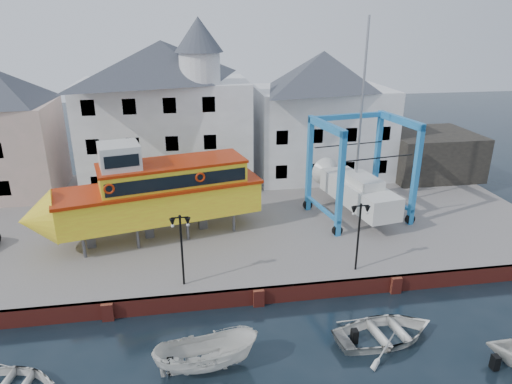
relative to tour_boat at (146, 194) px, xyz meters
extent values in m
plane|color=black|center=(6.18, -7.49, -4.13)|extent=(140.00, 140.00, 0.00)
cube|color=slate|center=(6.18, 3.51, -3.63)|extent=(44.00, 22.00, 1.00)
cube|color=maroon|center=(6.18, -7.37, -3.63)|extent=(44.00, 0.25, 1.00)
cube|color=maroon|center=(-1.82, -7.54, -3.63)|extent=(0.60, 0.36, 1.00)
cube|color=maroon|center=(6.18, -7.54, -3.63)|extent=(0.60, 0.36, 1.00)
cube|color=maroon|center=(14.18, -7.54, -3.63)|extent=(0.60, 0.36, 1.00)
cube|color=tan|center=(-11.82, 10.51, 0.62)|extent=(8.00, 7.00, 7.50)
cube|color=black|center=(-11.32, 7.05, -1.53)|extent=(1.00, 0.08, 1.20)
cube|color=silver|center=(1.18, 11.01, 1.37)|extent=(14.00, 8.00, 9.00)
pyramid|color=#363A3F|center=(1.18, 11.01, 7.47)|extent=(14.00, 8.00, 3.20)
cube|color=black|center=(-4.32, 7.05, -1.53)|extent=(1.00, 0.08, 1.20)
cube|color=black|center=(-1.32, 7.05, -1.53)|extent=(1.00, 0.08, 1.20)
cube|color=black|center=(1.68, 7.05, -1.53)|extent=(1.00, 0.08, 1.20)
cube|color=black|center=(4.68, 7.05, -1.53)|extent=(1.00, 0.08, 1.20)
cube|color=black|center=(-4.32, 7.05, 1.47)|extent=(1.00, 0.08, 1.20)
cube|color=black|center=(-1.32, 7.05, 1.47)|extent=(1.00, 0.08, 1.20)
cube|color=black|center=(1.68, 7.05, 1.47)|extent=(1.00, 0.08, 1.20)
cube|color=black|center=(4.68, 7.05, 1.47)|extent=(1.00, 0.08, 1.20)
cube|color=black|center=(-4.32, 7.05, 4.47)|extent=(1.00, 0.08, 1.20)
cube|color=black|center=(-1.32, 7.05, 4.47)|extent=(1.00, 0.08, 1.20)
cube|color=black|center=(1.68, 7.05, 4.47)|extent=(1.00, 0.08, 1.20)
cube|color=black|center=(4.68, 7.05, 4.47)|extent=(1.00, 0.08, 1.20)
cylinder|color=silver|center=(4.18, 8.61, 7.07)|extent=(3.20, 3.20, 2.40)
cone|color=#363A3F|center=(4.18, 8.61, 9.57)|extent=(3.80, 3.80, 2.60)
cube|color=silver|center=(15.18, 11.51, 0.87)|extent=(12.00, 8.00, 8.00)
pyramid|color=#363A3F|center=(15.18, 11.51, 6.47)|extent=(12.00, 8.00, 3.20)
cube|color=black|center=(10.68, 7.55, -1.53)|extent=(1.00, 0.08, 1.20)
cube|color=black|center=(13.68, 7.55, -1.53)|extent=(1.00, 0.08, 1.20)
cube|color=black|center=(16.68, 7.55, -1.53)|extent=(1.00, 0.08, 1.20)
cube|color=black|center=(19.68, 7.55, -1.53)|extent=(1.00, 0.08, 1.20)
cube|color=black|center=(10.68, 7.55, 1.47)|extent=(1.00, 0.08, 1.20)
cube|color=black|center=(13.68, 7.55, 1.47)|extent=(1.00, 0.08, 1.20)
cube|color=black|center=(16.68, 7.55, 1.47)|extent=(1.00, 0.08, 1.20)
cube|color=black|center=(19.68, 7.55, 1.47)|extent=(1.00, 0.08, 1.20)
cube|color=black|center=(25.18, 9.51, -1.13)|extent=(8.00, 7.00, 4.00)
cylinder|color=black|center=(2.18, -6.29, -1.13)|extent=(0.12, 0.12, 4.00)
cube|color=black|center=(2.18, -6.29, 0.92)|extent=(0.90, 0.06, 0.06)
sphere|color=black|center=(2.18, -6.29, 0.99)|extent=(0.16, 0.16, 0.16)
cone|color=black|center=(1.78, -6.29, 0.65)|extent=(0.32, 0.32, 0.45)
sphere|color=silver|center=(1.78, -6.29, 0.47)|extent=(0.18, 0.18, 0.18)
cone|color=black|center=(2.58, -6.29, 0.65)|extent=(0.32, 0.32, 0.45)
sphere|color=silver|center=(2.58, -6.29, 0.47)|extent=(0.18, 0.18, 0.18)
cylinder|color=black|center=(12.18, -6.29, -1.13)|extent=(0.12, 0.12, 4.00)
cube|color=black|center=(12.18, -6.29, 0.92)|extent=(0.90, 0.06, 0.06)
sphere|color=black|center=(12.18, -6.29, 0.99)|extent=(0.16, 0.16, 0.16)
cone|color=black|center=(11.78, -6.29, 0.65)|extent=(0.32, 0.32, 0.45)
sphere|color=silver|center=(11.78, -6.29, 0.47)|extent=(0.18, 0.18, 0.18)
cone|color=black|center=(12.58, -6.29, 0.65)|extent=(0.32, 0.32, 0.45)
sphere|color=silver|center=(12.58, -6.29, 0.47)|extent=(0.18, 0.18, 0.18)
cylinder|color=#59595E|center=(-3.82, -2.22, -2.43)|extent=(0.24, 0.24, 1.40)
cylinder|color=#59595E|center=(-4.41, 0.32, -2.43)|extent=(0.24, 0.24, 1.40)
cylinder|color=#59595E|center=(-0.65, -1.49, -2.43)|extent=(0.24, 0.24, 1.40)
cylinder|color=#59595E|center=(-1.24, 1.05, -2.43)|extent=(0.24, 0.24, 1.40)
cylinder|color=#59595E|center=(2.52, -0.75, -2.43)|extent=(0.24, 0.24, 1.40)
cylinder|color=#59595E|center=(1.93, 1.79, -2.43)|extent=(0.24, 0.24, 1.40)
cylinder|color=#59595E|center=(5.70, -0.01, -2.43)|extent=(0.24, 0.24, 1.40)
cylinder|color=#59595E|center=(5.11, 2.53, -2.43)|extent=(0.24, 0.24, 1.40)
cube|color=#59595E|center=(-3.66, -0.85, -2.43)|extent=(0.65, 0.58, 1.40)
cube|color=#59595E|center=(-0.04, -0.01, -2.43)|extent=(0.65, 0.58, 1.40)
cube|color=#59595E|center=(3.59, 0.83, -2.43)|extent=(0.65, 0.58, 1.40)
cube|color=yellow|center=(0.87, 0.20, -0.71)|extent=(13.49, 6.39, 2.05)
cone|color=yellow|center=(-6.48, -1.50, -0.71)|extent=(2.79, 3.91, 3.54)
cube|color=#A72506|center=(0.87, 0.20, 0.41)|extent=(13.80, 6.60, 0.20)
cube|color=yellow|center=(1.78, 0.41, 1.06)|extent=(9.78, 5.19, 1.49)
cube|color=black|center=(2.14, -1.16, 1.11)|extent=(8.72, 2.08, 0.84)
cube|color=black|center=(1.41, 1.98, 1.11)|extent=(8.72, 2.08, 0.84)
cube|color=#A72506|center=(1.78, 0.41, 1.89)|extent=(9.99, 5.32, 0.17)
cube|color=silver|center=(-1.40, -0.32, 2.66)|extent=(2.90, 2.90, 1.69)
cube|color=black|center=(-1.12, -1.53, 2.73)|extent=(1.99, 0.52, 0.74)
torus|color=#A72506|center=(-1.93, -2.15, 1.25)|extent=(0.66, 0.27, 0.65)
torus|color=#A72506|center=(3.51, -0.89, 1.25)|extent=(0.66, 0.27, 0.65)
cube|color=#1B62A2|center=(12.56, -1.80, 0.49)|extent=(0.42, 0.42, 7.23)
cylinder|color=black|center=(12.56, -1.80, -2.76)|extent=(0.76, 0.37, 0.72)
cube|color=#1B62A2|center=(11.77, 2.94, 0.49)|extent=(0.42, 0.42, 7.23)
cylinder|color=black|center=(11.77, 2.94, -2.76)|extent=(0.76, 0.37, 0.72)
cube|color=#1B62A2|center=(18.32, -0.84, 0.49)|extent=(0.42, 0.42, 7.23)
cylinder|color=black|center=(18.32, -0.84, -2.76)|extent=(0.76, 0.37, 0.72)
cube|color=#1B62A2|center=(17.53, 3.90, 0.49)|extent=(0.42, 0.42, 7.23)
cylinder|color=black|center=(17.53, 3.90, -2.76)|extent=(0.76, 0.37, 0.72)
cube|color=#1B62A2|center=(12.16, 0.57, 3.93)|extent=(1.20, 5.16, 0.51)
cube|color=#1B62A2|center=(12.16, 0.57, -2.09)|extent=(1.09, 5.14, 0.22)
cube|color=#1B62A2|center=(17.92, 1.53, 3.93)|extent=(1.20, 5.16, 0.51)
cube|color=#1B62A2|center=(17.92, 1.53, -2.09)|extent=(1.09, 5.14, 0.22)
cube|color=#1B62A2|center=(14.65, 3.42, 3.93)|extent=(6.18, 1.37, 0.36)
cube|color=silver|center=(15.04, 1.05, -1.27)|extent=(3.61, 8.04, 1.65)
cone|color=silver|center=(14.29, 5.59, -1.27)|extent=(2.62, 2.02, 2.38)
cube|color=#59595E|center=(15.04, 1.05, -2.45)|extent=(0.55, 1.88, 0.72)
cube|color=silver|center=(15.13, 0.54, -0.13)|extent=(2.14, 3.33, 0.62)
cylinder|color=#99999E|center=(14.96, 1.56, 5.25)|extent=(0.18, 0.18, 11.37)
cube|color=black|center=(15.35, -0.79, 1.92)|extent=(5.55, 1.03, 0.05)
cube|color=black|center=(14.74, 2.88, 1.92)|extent=(5.55, 1.03, 0.05)
imported|color=silver|center=(3.06, -11.98, -4.13)|extent=(4.87, 2.17, 1.83)
imported|color=silver|center=(11.86, -11.35, -4.13)|extent=(5.60, 4.34, 1.07)
camera|label=1|loc=(2.62, -28.54, 10.69)|focal=32.00mm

